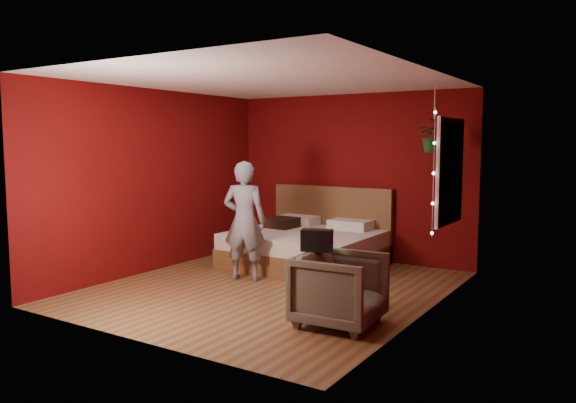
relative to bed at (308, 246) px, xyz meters
The scene contains 10 objects.
floor 1.47m from the bed, 78.37° to the right, with size 4.50×4.50×0.00m, color olive.
room_walls 2.00m from the bed, 78.37° to the right, with size 4.04×4.54×2.62m.
window 2.61m from the bed, 12.85° to the right, with size 0.05×0.97×1.27m.
fairy_lights 2.74m from the bed, 24.99° to the right, with size 0.04×0.04×1.45m.
bed is the anchor object (origin of this frame).
person 1.35m from the bed, 102.26° to the right, with size 0.58×0.38×1.60m, color gray.
armchair 2.82m from the bed, 53.07° to the right, with size 0.79×0.81×0.74m, color #656550.
handbag 2.75m from the bed, 57.72° to the right, with size 0.31×0.16×0.22m, color black.
throw_pillow 0.61m from the bed, 169.96° to the left, with size 0.43×0.43×0.15m, color black.
hanging_plant 2.49m from the bed, ahead, with size 0.45×0.41×0.88m.
Camera 1 is at (3.91, -5.78, 1.84)m, focal length 35.00 mm.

